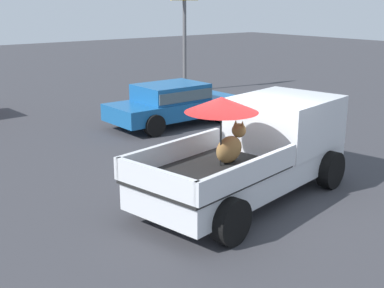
# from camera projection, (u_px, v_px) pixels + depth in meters

# --- Properties ---
(ground_plane) EXTENTS (80.00, 80.00, 0.00)m
(ground_plane) POSITION_uv_depth(u_px,v_px,m) (245.00, 199.00, 10.25)
(ground_plane) COLOR #38383D
(pickup_truck_main) EXTENTS (5.30, 2.96, 2.19)m
(pickup_truck_main) POSITION_uv_depth(u_px,v_px,m) (259.00, 148.00, 10.31)
(pickup_truck_main) COLOR black
(pickup_truck_main) RESTS_ON ground
(parked_sedan_near) EXTENTS (4.31, 2.01, 1.33)m
(parked_sedan_near) POSITION_uv_depth(u_px,v_px,m) (172.00, 102.00, 16.20)
(parked_sedan_near) COLOR black
(parked_sedan_near) RESTS_ON ground
(motel_sign) EXTENTS (1.40, 0.16, 4.78)m
(motel_sign) POSITION_uv_depth(u_px,v_px,m) (184.00, 12.00, 21.53)
(motel_sign) COLOR #59595B
(motel_sign) RESTS_ON ground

